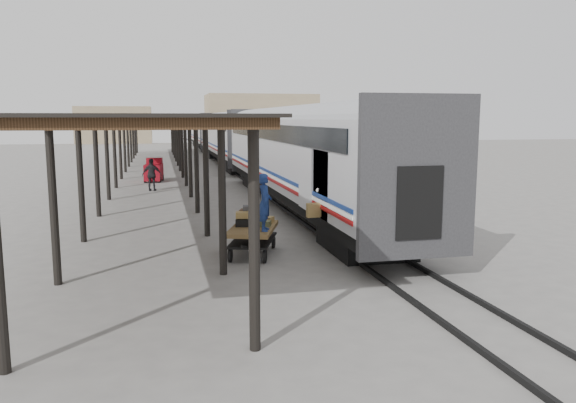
# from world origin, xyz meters

# --- Properties ---
(ground) EXTENTS (160.00, 160.00, 0.00)m
(ground) POSITION_xyz_m (0.00, 0.00, 0.00)
(ground) COLOR slate
(ground) RESTS_ON ground
(train) EXTENTS (3.45, 76.01, 4.01)m
(train) POSITION_xyz_m (3.19, 33.79, 2.69)
(train) COLOR silver
(train) RESTS_ON ground
(canopy) EXTENTS (4.90, 64.30, 4.15)m
(canopy) POSITION_xyz_m (-3.40, 24.00, 4.00)
(canopy) COLOR #422B19
(canopy) RESTS_ON ground
(rails) EXTENTS (1.54, 150.00, 0.12)m
(rails) POSITION_xyz_m (3.20, 34.00, 0.06)
(rails) COLOR black
(rails) RESTS_ON ground
(building_far) EXTENTS (18.00, 10.00, 8.00)m
(building_far) POSITION_xyz_m (14.00, 78.00, 4.00)
(building_far) COLOR tan
(building_far) RESTS_ON ground
(building_left) EXTENTS (12.00, 8.00, 6.00)m
(building_left) POSITION_xyz_m (-10.00, 82.00, 3.00)
(building_left) COLOR tan
(building_left) RESTS_ON ground
(baggage_cart) EXTENTS (1.96, 2.68, 0.86)m
(baggage_cart) POSITION_xyz_m (-0.24, -0.05, 0.65)
(baggage_cart) COLOR brown
(baggage_cart) RESTS_ON ground
(suitcase_stack) EXTENTS (1.31, 1.13, 0.58)m
(suitcase_stack) POSITION_xyz_m (-0.23, 0.38, 1.06)
(suitcase_stack) COLOR #3E3E41
(suitcase_stack) RESTS_ON baggage_cart
(luggage_tug) EXTENTS (1.28, 1.84, 1.51)m
(luggage_tug) POSITION_xyz_m (-3.28, 20.93, 0.69)
(luggage_tug) COLOR maroon
(luggage_tug) RESTS_ON ground
(porter) EXTENTS (0.53, 0.68, 1.66)m
(porter) POSITION_xyz_m (0.01, -0.70, 1.69)
(porter) COLOR navy
(porter) RESTS_ON baggage_cart
(pedestrian) EXTENTS (1.15, 0.66, 1.84)m
(pedestrian) POSITION_xyz_m (-3.34, 16.08, 0.92)
(pedestrian) COLOR black
(pedestrian) RESTS_ON ground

